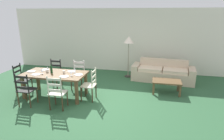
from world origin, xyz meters
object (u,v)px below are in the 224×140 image
(dining_chair_head_west, at_px, (22,79))
(standing_lamp, at_px, (129,42))
(dining_chair_head_east, at_px, (90,85))
(dining_chair_far_left, at_px, (55,73))
(couch, at_px, (163,73))
(coffee_cup_primary, at_px, (64,72))
(dining_table, at_px, (55,76))
(wine_bottle, at_px, (51,69))
(coffee_cup_secondary, at_px, (47,71))
(coffee_table, at_px, (167,83))
(wine_glass_far_left, at_px, (47,68))
(wine_glass_far_right, at_px, (75,69))
(dining_chair_near_left, at_px, (26,90))
(dining_chair_far_right, at_px, (78,75))
(dining_chair_near_right, at_px, (57,92))
(wine_glass_near_left, at_px, (42,70))
(wine_glass_near_right, at_px, (71,72))

(dining_chair_head_west, xyz_separation_m, standing_lamp, (3.11, 2.39, 0.93))
(dining_chair_head_east, relative_size, standing_lamp, 0.59)
(dining_chair_far_left, distance_m, dining_chair_head_west, 1.07)
(couch, bearing_deg, coffee_cup_primary, -143.94)
(dining_table, height_order, wine_bottle, wine_bottle)
(coffee_cup_secondary, relative_size, coffee_table, 0.10)
(coffee_cup_primary, bearing_deg, wine_glass_far_left, 169.67)
(dining_table, bearing_deg, dining_chair_head_west, 179.74)
(dining_table, xyz_separation_m, wine_glass_far_right, (0.60, 0.16, 0.20))
(dining_chair_near_left, xyz_separation_m, couch, (3.78, 2.96, -0.19))
(wine_bottle, relative_size, coffee_table, 0.35)
(dining_chair_far_left, distance_m, dining_chair_far_right, 0.88)
(dining_chair_near_left, xyz_separation_m, wine_bottle, (0.39, 0.75, 0.39))
(dining_table, height_order, coffee_cup_primary, coffee_cup_primary)
(dining_chair_far_right, relative_size, coffee_cup_secondary, 10.67)
(wine_glass_far_right, xyz_separation_m, standing_lamp, (1.34, 2.24, 0.55))
(dining_chair_far_right, relative_size, coffee_cup_primary, 10.67)
(dining_chair_near_right, relative_size, wine_glass_near_left, 5.96)
(dining_chair_head_west, height_order, coffee_table, dining_chair_head_west)
(wine_glass_near_right, relative_size, wine_glass_far_right, 1.00)
(dining_chair_far_right, height_order, wine_glass_near_right, dining_chair_far_right)
(dining_chair_head_east, height_order, wine_glass_near_left, dining_chair_head_east)
(wine_bottle, relative_size, wine_glass_far_right, 1.96)
(wine_glass_far_left, xyz_separation_m, standing_lamp, (2.24, 2.26, 0.55))
(coffee_table, xyz_separation_m, standing_lamp, (-1.43, 1.40, 1.06))
(dining_chair_far_left, bearing_deg, standing_lamp, 34.06)
(dining_chair_near_right, height_order, dining_chair_head_east, same)
(wine_bottle, xyz_separation_m, wine_glass_near_left, (-0.23, -0.14, -0.01))
(wine_glass_near_right, relative_size, standing_lamp, 0.10)
(dining_table, xyz_separation_m, coffee_cup_primary, (0.30, 0.03, 0.13))
(dining_chair_head_east, bearing_deg, wine_glass_near_left, -174.76)
(dining_chair_head_west, distance_m, coffee_cup_primary, 1.51)
(dining_table, xyz_separation_m, standing_lamp, (1.94, 2.39, 0.75))
(dining_chair_near_right, distance_m, wine_glass_far_left, 1.22)
(dining_chair_head_west, bearing_deg, dining_table, -0.26)
(wine_glass_near_right, height_order, couch, wine_glass_near_right)
(dining_chair_far_right, relative_size, dining_chair_head_west, 1.00)
(wine_bottle, bearing_deg, standing_lamp, 49.71)
(wine_glass_near_left, distance_m, coffee_cup_secondary, 0.19)
(dining_chair_head_west, distance_m, dining_chair_head_east, 2.30)
(coffee_cup_primary, relative_size, couch, 0.04)
(wine_glass_far_right, distance_m, coffee_cup_secondary, 0.86)
(dining_table, distance_m, dining_chair_near_left, 0.91)
(coffee_cup_primary, height_order, standing_lamp, standing_lamp)
(coffee_cup_secondary, bearing_deg, dining_chair_far_right, 47.38)
(wine_glass_far_right, height_order, coffee_cup_primary, wine_glass_far_right)
(dining_table, bearing_deg, dining_chair_far_right, 60.69)
(wine_glass_far_right, bearing_deg, coffee_table, 16.79)
(wine_glass_far_right, bearing_deg, standing_lamp, 59.07)
(dining_chair_far_left, bearing_deg, dining_chair_near_left, -91.74)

